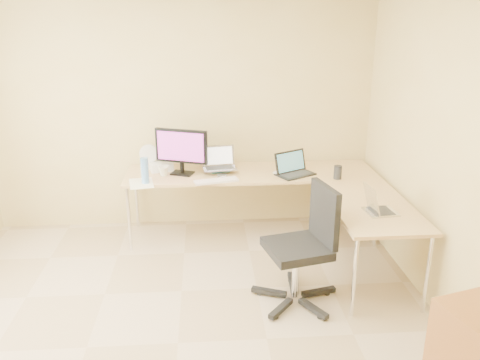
{
  "coord_description": "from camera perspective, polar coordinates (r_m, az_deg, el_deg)",
  "views": [
    {
      "loc": [
        0.23,
        -3.08,
        2.35
      ],
      "look_at": [
        0.55,
        1.1,
        0.9
      ],
      "focal_mm": 36.52,
      "sensor_mm": 36.0,
      "label": 1
    }
  ],
  "objects": [
    {
      "name": "floor",
      "position": [
        3.88,
        -7.26,
        -18.37
      ],
      "size": [
        4.5,
        4.5,
        0.0
      ],
      "primitive_type": "plane",
      "color": "tan",
      "rests_on": "ground"
    },
    {
      "name": "wall_back",
      "position": [
        5.44,
        -6.77,
        7.83
      ],
      "size": [
        4.5,
        0.0,
        4.5
      ],
      "primitive_type": "plane",
      "rotation": [
        1.57,
        0.0,
        0.0
      ],
      "color": "#D8C486",
      "rests_on": "ground"
    },
    {
      "name": "wall_right",
      "position": [
        3.75,
        25.74,
        0.86
      ],
      "size": [
        0.0,
        4.5,
        4.5
      ],
      "primitive_type": "plane",
      "rotation": [
        1.57,
        0.0,
        -1.57
      ],
      "color": "#D8C486",
      "rests_on": "ground"
    },
    {
      "name": "desk_main",
      "position": [
        5.34,
        1.27,
        -2.75
      ],
      "size": [
        2.65,
        0.7,
        0.73
      ],
      "primitive_type": "cube",
      "color": "tan",
      "rests_on": "ground"
    },
    {
      "name": "desk_return",
      "position": [
        4.64,
        14.66,
        -6.92
      ],
      "size": [
        0.7,
        1.3,
        0.73
      ],
      "primitive_type": "cube",
      "color": "tan",
      "rests_on": "ground"
    },
    {
      "name": "monitor",
      "position": [
        5.1,
        -6.85,
        3.29
      ],
      "size": [
        0.59,
        0.37,
        0.48
      ],
      "primitive_type": "cube",
      "rotation": [
        0.0,
        0.0,
        -0.36
      ],
      "color": "black",
      "rests_on": "desk_main"
    },
    {
      "name": "book_stack",
      "position": [
        5.29,
        -2.6,
        1.48
      ],
      "size": [
        0.25,
        0.3,
        0.04
      ],
      "primitive_type": "cube",
      "rotation": [
        0.0,
        0.0,
        0.24
      ],
      "color": "#225B5C",
      "rests_on": "desk_main"
    },
    {
      "name": "laptop_center",
      "position": [
        5.14,
        -2.43,
        2.54
      ],
      "size": [
        0.38,
        0.31,
        0.23
      ],
      "primitive_type": "cube",
      "rotation": [
        0.0,
        0.0,
        0.14
      ],
      "color": "#A19FB7",
      "rests_on": "desk_main"
    },
    {
      "name": "laptop_black",
      "position": [
        5.1,
        6.54,
        1.87
      ],
      "size": [
        0.47,
        0.43,
        0.24
      ],
      "primitive_type": "cube",
      "rotation": [
        0.0,
        0.0,
        0.51
      ],
      "color": "black",
      "rests_on": "desk_main"
    },
    {
      "name": "keyboard",
      "position": [
        4.9,
        -2.78,
        -0.09
      ],
      "size": [
        0.46,
        0.23,
        0.02
      ],
      "primitive_type": "cube",
      "rotation": [
        0.0,
        0.0,
        0.25
      ],
      "color": "white",
      "rests_on": "desk_main"
    },
    {
      "name": "mouse",
      "position": [
        5.13,
        4.4,
        0.86
      ],
      "size": [
        0.12,
        0.09,
        0.04
      ],
      "primitive_type": "ellipsoid",
      "rotation": [
        0.0,
        0.0,
        -0.27
      ],
      "color": "white",
      "rests_on": "desk_main"
    },
    {
      "name": "mug",
      "position": [
        5.13,
        -8.91,
        1.06
      ],
      "size": [
        0.13,
        0.13,
        0.1
      ],
      "primitive_type": "imported",
      "rotation": [
        0.0,
        0.0,
        0.25
      ],
      "color": "beige",
      "rests_on": "desk_main"
    },
    {
      "name": "cd_stack",
      "position": [
        5.02,
        -2.11,
        0.43
      ],
      "size": [
        0.12,
        0.12,
        0.03
      ],
      "primitive_type": "cylinder",
      "rotation": [
        0.0,
        0.0,
        -0.11
      ],
      "color": "#B5B7C4",
      "rests_on": "desk_main"
    },
    {
      "name": "water_bottle",
      "position": [
        4.9,
        -11.07,
        1.06
      ],
      "size": [
        0.09,
        0.09,
        0.27
      ],
      "primitive_type": "cylinder",
      "rotation": [
        0.0,
        0.0,
        -0.19
      ],
      "color": "#5F98DD",
      "rests_on": "desk_main"
    },
    {
      "name": "papers",
      "position": [
        4.95,
        -11.46,
        -0.38
      ],
      "size": [
        0.28,
        0.36,
        0.01
      ],
      "primitive_type": "cube",
      "rotation": [
        0.0,
        0.0,
        0.18
      ],
      "color": "white",
      "rests_on": "desk_main"
    },
    {
      "name": "white_box",
      "position": [
        5.31,
        -9.19,
        1.59
      ],
      "size": [
        0.28,
        0.23,
        0.09
      ],
      "primitive_type": "cube",
      "rotation": [
        0.0,
        0.0,
        0.28
      ],
      "color": "white",
      "rests_on": "desk_main"
    },
    {
      "name": "desk_fan",
      "position": [
        5.38,
        -10.55,
        2.62
      ],
      "size": [
        0.21,
        0.21,
        0.25
      ],
      "primitive_type": "cylinder",
      "rotation": [
        0.0,
        0.0,
        0.05
      ],
      "color": "silver",
      "rests_on": "desk_main"
    },
    {
      "name": "black_cup",
      "position": [
        5.07,
        11.34,
        0.88
      ],
      "size": [
        0.09,
        0.09,
        0.14
      ],
      "primitive_type": "cylinder",
      "rotation": [
        0.0,
        0.0,
        0.15
      ],
      "color": "#272727",
      "rests_on": "desk_main"
    },
    {
      "name": "laptop_return",
      "position": [
        4.3,
        16.23,
        -2.43
      ],
      "size": [
        0.32,
        0.27,
        0.2
      ],
      "primitive_type": "cube",
      "rotation": [
        0.0,
        0.0,
        1.68
      ],
      "color": "silver",
      "rests_on": "desk_return"
    },
    {
      "name": "office_chair",
      "position": [
        4.1,
        6.64,
        -7.91
      ],
      "size": [
        0.75,
        0.75,
        1.03
      ],
      "primitive_type": "cube",
      "rotation": [
        0.0,
        0.0,
        0.24
      ],
      "color": "black",
      "rests_on": "ground"
    },
    {
      "name": "cabinet",
      "position": [
        3.45,
        26.01,
        -18.37
      ],
      "size": [
        0.5,
        0.56,
        0.66
      ],
      "primitive_type": "cube",
      "rotation": [
        0.0,
        0.0,
        0.27
      ],
      "color": "#A7722C",
      "rests_on": "ground"
    }
  ]
}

